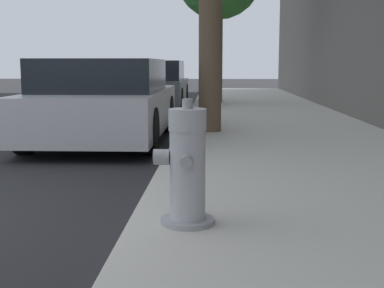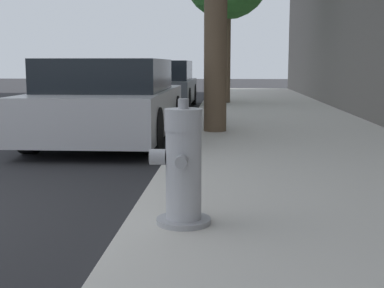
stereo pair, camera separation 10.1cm
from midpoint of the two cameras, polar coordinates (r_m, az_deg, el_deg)
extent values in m
cube|color=beige|center=(3.90, 19.08, -8.77)|extent=(3.33, 40.00, 0.15)
cylinder|color=#97979C|center=(3.61, -0.09, -8.18)|extent=(0.37, 0.37, 0.04)
cylinder|color=#B2B2B7|center=(3.53, -0.09, -3.30)|extent=(0.24, 0.24, 0.59)
cylinder|color=#B2B2B7|center=(3.48, -0.09, 2.62)|extent=(0.25, 0.25, 0.14)
cylinder|color=#97979C|center=(3.47, -0.09, 4.32)|extent=(0.07, 0.07, 0.06)
cylinder|color=#97979C|center=(3.35, -0.27, -1.89)|extent=(0.08, 0.09, 0.08)
cylinder|color=#97979C|center=(3.67, 0.08, -0.98)|extent=(0.08, 0.09, 0.08)
cylinder|color=#97979C|center=(3.53, -2.86, -1.38)|extent=(0.11, 0.10, 0.10)
cube|color=#B7B7BC|center=(8.49, -8.26, 3.61)|extent=(1.85, 4.16, 0.62)
cube|color=black|center=(8.30, -8.58, 7.30)|extent=(1.70, 2.29, 0.48)
cylinder|color=black|center=(9.95, -11.47, 3.27)|extent=(0.20, 0.64, 0.64)
cylinder|color=black|center=(9.65, -1.74, 3.28)|extent=(0.20, 0.64, 0.64)
cylinder|color=black|center=(7.51, -16.59, 1.42)|extent=(0.20, 0.64, 0.64)
cylinder|color=black|center=(7.10, -3.71, 1.37)|extent=(0.20, 0.64, 0.64)
cube|color=#4C5156|center=(14.88, -3.13, 5.70)|extent=(1.75, 3.86, 0.60)
cube|color=black|center=(14.71, -3.22, 7.85)|extent=(1.61, 2.13, 0.52)
cylinder|color=black|center=(16.19, -5.43, 5.32)|extent=(0.20, 0.61, 0.61)
cylinder|color=black|center=(16.01, 0.23, 5.32)|extent=(0.20, 0.61, 0.61)
cylinder|color=black|center=(13.83, -7.00, 4.75)|extent=(0.20, 0.61, 0.61)
cylinder|color=black|center=(13.62, -0.38, 4.76)|extent=(0.20, 0.61, 0.61)
cylinder|color=brown|center=(8.48, 2.88, 12.41)|extent=(0.36, 0.36, 3.26)
cylinder|color=brown|center=(14.83, 3.89, 9.57)|extent=(0.22, 0.22, 2.65)
camera|label=1|loc=(0.05, -89.39, 0.09)|focal=50.00mm
camera|label=2|loc=(0.05, 90.61, -0.09)|focal=50.00mm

